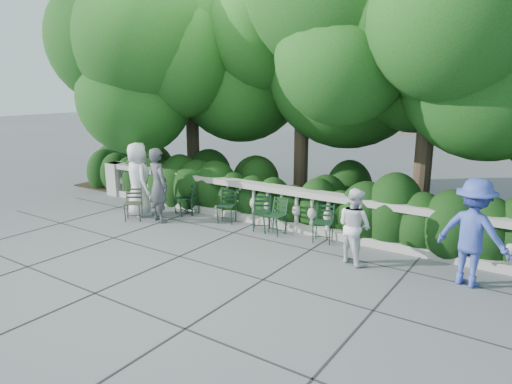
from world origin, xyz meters
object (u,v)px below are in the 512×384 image
Objects in this scene: chair_e at (271,235)px; chair_weathered at (133,222)px; person_casual_man at (354,226)px; person_woman_grey at (158,185)px; chair_f at (321,244)px; chair_a at (179,215)px; person_businessman at (138,179)px; chair_c at (187,215)px; chair_b at (225,224)px; chair_d at (261,232)px; person_older_blue at (473,233)px.

chair_e is 1.00× the size of chair_weathered.
chair_e is at bearing 11.04° from person_casual_man.
chair_e and chair_weathered have the same top height.
person_casual_man reaches higher than chair_e.
chair_f is at bearing -152.99° from person_woman_grey.
chair_a is 1.41m from person_businessman.
chair_c and chair_f have the same top height.
chair_f is 4.77m from chair_weathered.
person_casual_man is at bearing -26.32° from chair_b.
chair_d is (2.56, 0.05, 0.00)m from chair_a.
person_older_blue is at bearing 1.80° from chair_e.
person_woman_grey is (-2.91, -0.62, 0.93)m from chair_e.
chair_e is at bearing -40.51° from chair_d.
person_casual_man is (0.96, -0.58, 0.73)m from chair_f.
person_woman_grey is at bearing 25.00° from person_casual_man.
person_woman_grey is at bearing 1.76° from chair_weathered.
chair_b is 1.91m from person_woman_grey.
chair_a is 4.08m from chair_f.
person_woman_grey is at bearing -71.96° from chair_a.
chair_a is at bearing 164.76° from chair_b.
person_older_blue is (6.91, -0.47, 0.93)m from chair_c.
person_casual_man reaches higher than chair_d.
person_businessman is at bearing 160.99° from chair_d.
chair_b is at bearing 150.86° from chair_d.
chair_e is at bearing -21.00° from chair_weathered.
person_older_blue is (5.58, -0.38, 0.93)m from chair_b.
chair_d is at bearing 7.72° from person_older_blue.
chair_c is at bearing 66.19° from chair_a.
chair_weathered is 0.45× the size of person_older_blue.
chair_weathered is (-3.43, -1.05, 0.00)m from chair_e.
chair_f is at bearing 4.45° from person_older_blue.
person_businessman is (-0.89, -0.53, 0.96)m from chair_a.
chair_a is at bearing 17.71° from person_casual_man.
person_woman_grey is (-2.59, -0.69, 0.93)m from chair_d.
person_businessman is at bearing -166.52° from chair_e.
chair_c is 1.23m from person_woman_grey.
chair_c is 4.98m from person_casual_man.
chair_f is 1.00× the size of chair_weathered.
person_businessman reaches higher than chair_weathered.
chair_c and chair_d have the same top height.
chair_f is at bearing -26.60° from chair_d.
chair_c is 3.93m from chair_f.
chair_c is at bearing 22.17° from chair_weathered.
chair_b and chair_f have the same top height.
chair_e is (1.40, -0.08, 0.00)m from chair_b.
chair_weathered is at bearing 56.58° from person_woman_grey.
chair_f is at bearing -16.77° from chair_b.
chair_c is at bearing 164.64° from chair_f.
chair_e is 3.12m from person_woman_grey.
chair_b is at bearing -12.32° from chair_c.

